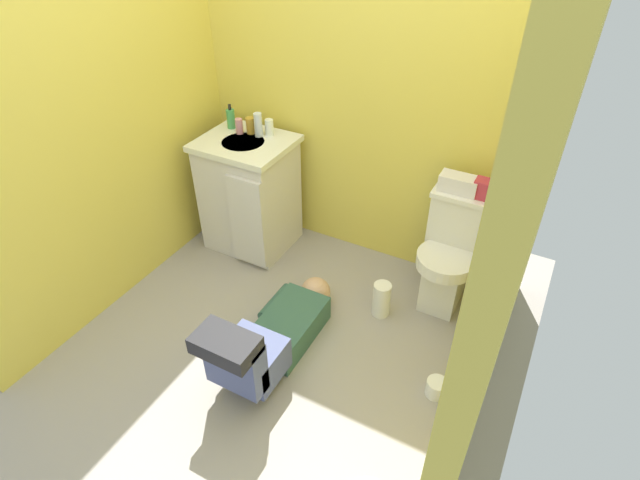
{
  "coord_description": "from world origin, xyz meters",
  "views": [
    {
      "loc": [
        1.19,
        -1.72,
        2.28
      ],
      "look_at": [
        0.04,
        0.44,
        0.45
      ],
      "focal_mm": 28.38,
      "sensor_mm": 36.0,
      "label": 1
    }
  ],
  "objects_px": {
    "bottle_clear": "(258,125)",
    "tissue_box": "(459,184)",
    "faucet": "(256,125)",
    "soap_dispenser": "(231,118)",
    "toilet_paper_roll": "(436,388)",
    "person_plumber": "(270,336)",
    "bottle_amber": "(250,126)",
    "toiletry_bag": "(485,189)",
    "vanity_cabinet": "(250,193)",
    "paper_towel_roll": "(381,299)",
    "toilet": "(450,254)",
    "bottle_white": "(269,127)",
    "bottle_pink": "(239,126)"
  },
  "relations": [
    {
      "from": "bottle_clear",
      "to": "bottle_white",
      "type": "bearing_deg",
      "value": 42.01
    },
    {
      "from": "toiletry_bag",
      "to": "bottle_pink",
      "type": "distance_m",
      "value": 1.63
    },
    {
      "from": "person_plumber",
      "to": "paper_towel_roll",
      "type": "distance_m",
      "value": 0.75
    },
    {
      "from": "bottle_white",
      "to": "toilet_paper_roll",
      "type": "distance_m",
      "value": 1.92
    },
    {
      "from": "tissue_box",
      "to": "bottle_clear",
      "type": "xyz_separation_m",
      "value": [
        -1.34,
        -0.05,
        0.1
      ]
    },
    {
      "from": "person_plumber",
      "to": "tissue_box",
      "type": "xyz_separation_m",
      "value": [
        0.66,
        1.03,
        0.62
      ]
    },
    {
      "from": "bottle_pink",
      "to": "bottle_amber",
      "type": "bearing_deg",
      "value": 30.52
    },
    {
      "from": "faucet",
      "to": "soap_dispenser",
      "type": "distance_m",
      "value": 0.19
    },
    {
      "from": "tissue_box",
      "to": "bottle_clear",
      "type": "height_order",
      "value": "bottle_clear"
    },
    {
      "from": "bottle_clear",
      "to": "bottle_amber",
      "type": "bearing_deg",
      "value": 170.37
    },
    {
      "from": "bottle_clear",
      "to": "tissue_box",
      "type": "bearing_deg",
      "value": 2.13
    },
    {
      "from": "bottle_clear",
      "to": "toilet_paper_roll",
      "type": "distance_m",
      "value": 1.95
    },
    {
      "from": "person_plumber",
      "to": "toiletry_bag",
      "type": "distance_m",
      "value": 1.46
    },
    {
      "from": "paper_towel_roll",
      "to": "tissue_box",
      "type": "bearing_deg",
      "value": 58.12
    },
    {
      "from": "bottle_pink",
      "to": "bottle_clear",
      "type": "bearing_deg",
      "value": 10.72
    },
    {
      "from": "vanity_cabinet",
      "to": "bottle_white",
      "type": "xyz_separation_m",
      "value": [
        0.1,
        0.15,
        0.46
      ]
    },
    {
      "from": "faucet",
      "to": "person_plumber",
      "type": "distance_m",
      "value": 1.43
    },
    {
      "from": "tissue_box",
      "to": "person_plumber",
      "type": "bearing_deg",
      "value": -122.75
    },
    {
      "from": "bottle_white",
      "to": "bottle_amber",
      "type": "bearing_deg",
      "value": -164.01
    },
    {
      "from": "toilet",
      "to": "bottle_clear",
      "type": "xyz_separation_m",
      "value": [
        -1.38,
        0.04,
        0.53
      ]
    },
    {
      "from": "faucet",
      "to": "toilet_paper_roll",
      "type": "xyz_separation_m",
      "value": [
        1.62,
        -0.82,
        -0.82
      ]
    },
    {
      "from": "faucet",
      "to": "bottle_clear",
      "type": "relative_size",
      "value": 0.63
    },
    {
      "from": "toilet",
      "to": "toilet_paper_roll",
      "type": "distance_m",
      "value": 0.83
    },
    {
      "from": "toilet",
      "to": "bottle_clear",
      "type": "distance_m",
      "value": 1.48
    },
    {
      "from": "faucet",
      "to": "toiletry_bag",
      "type": "height_order",
      "value": "faucet"
    },
    {
      "from": "toilet",
      "to": "person_plumber",
      "type": "relative_size",
      "value": 0.7
    },
    {
      "from": "toilet",
      "to": "tissue_box",
      "type": "height_order",
      "value": "tissue_box"
    },
    {
      "from": "toilet",
      "to": "toilet_paper_roll",
      "type": "relative_size",
      "value": 6.82
    },
    {
      "from": "toiletry_bag",
      "to": "bottle_amber",
      "type": "xyz_separation_m",
      "value": [
        -1.56,
        -0.04,
        0.07
      ]
    },
    {
      "from": "tissue_box",
      "to": "bottle_pink",
      "type": "height_order",
      "value": "bottle_pink"
    },
    {
      "from": "toilet_paper_roll",
      "to": "tissue_box",
      "type": "bearing_deg",
      "value": 105.98
    },
    {
      "from": "toilet_paper_roll",
      "to": "toiletry_bag",
      "type": "bearing_deg",
      "value": 96.05
    },
    {
      "from": "faucet",
      "to": "toiletry_bag",
      "type": "xyz_separation_m",
      "value": [
        1.53,
        0.01,
        -0.06
      ]
    },
    {
      "from": "soap_dispenser",
      "to": "faucet",
      "type": "bearing_deg",
      "value": 6.01
    },
    {
      "from": "faucet",
      "to": "soap_dispenser",
      "type": "height_order",
      "value": "soap_dispenser"
    },
    {
      "from": "bottle_clear",
      "to": "paper_towel_roll",
      "type": "relative_size",
      "value": 0.67
    },
    {
      "from": "tissue_box",
      "to": "toilet_paper_roll",
      "type": "distance_m",
      "value": 1.14
    },
    {
      "from": "person_plumber",
      "to": "bottle_amber",
      "type": "xyz_separation_m",
      "value": [
        -0.75,
        0.99,
        0.7
      ]
    },
    {
      "from": "faucet",
      "to": "bottle_amber",
      "type": "xyz_separation_m",
      "value": [
        -0.03,
        -0.03,
        0.0
      ]
    },
    {
      "from": "soap_dispenser",
      "to": "bottle_white",
      "type": "bearing_deg",
      "value": 5.63
    },
    {
      "from": "vanity_cabinet",
      "to": "toiletry_bag",
      "type": "relative_size",
      "value": 6.61
    },
    {
      "from": "vanity_cabinet",
      "to": "tissue_box",
      "type": "xyz_separation_m",
      "value": [
        1.38,
        0.16,
        0.38
      ]
    },
    {
      "from": "toilet",
      "to": "bottle_white",
      "type": "relative_size",
      "value": 6.99
    },
    {
      "from": "person_plumber",
      "to": "paper_towel_roll",
      "type": "xyz_separation_m",
      "value": [
        0.41,
        0.62,
        -0.06
      ]
    },
    {
      "from": "vanity_cabinet",
      "to": "tissue_box",
      "type": "distance_m",
      "value": 1.44
    },
    {
      "from": "toilet",
      "to": "bottle_clear",
      "type": "height_order",
      "value": "bottle_clear"
    },
    {
      "from": "bottle_amber",
      "to": "bottle_white",
      "type": "bearing_deg",
      "value": 15.99
    },
    {
      "from": "bottle_amber",
      "to": "toilet",
      "type": "bearing_deg",
      "value": -2.09
    },
    {
      "from": "tissue_box",
      "to": "toilet_paper_roll",
      "type": "bearing_deg",
      "value": -74.02
    },
    {
      "from": "vanity_cabinet",
      "to": "faucet",
      "type": "distance_m",
      "value": 0.47
    }
  ]
}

